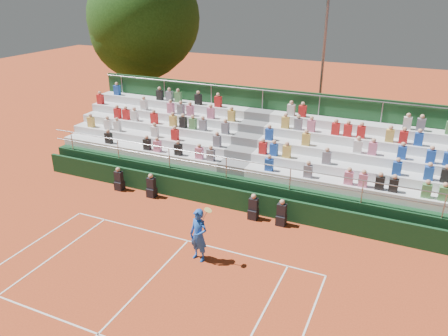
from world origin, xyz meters
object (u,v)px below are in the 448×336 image
at_px(tennis_player, 199,235).
at_px(tree_east, 144,18).
at_px(floodlight_mast, 323,63).
at_px(tree_west, 140,30).

distance_m(tennis_player, tree_east, 19.29).
relative_size(tennis_player, floodlight_mast, 0.25).
distance_m(tree_east, floodlight_mast, 12.73).
bearing_deg(tree_west, tennis_player, -50.50).
height_order(tennis_player, tree_west, tree_west).
bearing_deg(tree_west, tree_east, 8.56).
xyz_separation_m(tree_west, floodlight_mast, (12.89, -0.64, -1.27)).
relative_size(tennis_player, tree_west, 0.22).
relative_size(tree_west, floodlight_mast, 1.10).
bearing_deg(tree_east, floodlight_mast, -3.17).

